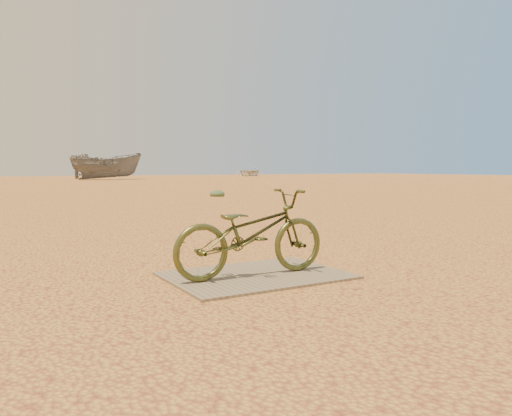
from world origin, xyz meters
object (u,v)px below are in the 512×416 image
bicycle (251,233)px  boat_far_right (249,172)px  boat_mid_right (107,166)px  plywood_board (256,275)px

bicycle → boat_far_right: boat_far_right is taller
bicycle → boat_mid_right: size_ratio=0.25×
boat_mid_right → plywood_board: bearing=175.9°
plywood_board → boat_mid_right: (7.84, 38.14, 1.10)m
bicycle → boat_mid_right: 39.00m
bicycle → boat_far_right: 55.07m
plywood_board → boat_mid_right: boat_mid_right is taller
plywood_board → bicycle: size_ratio=1.07×
plywood_board → boat_far_right: size_ratio=0.31×
bicycle → plywood_board: bearing=-59.9°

